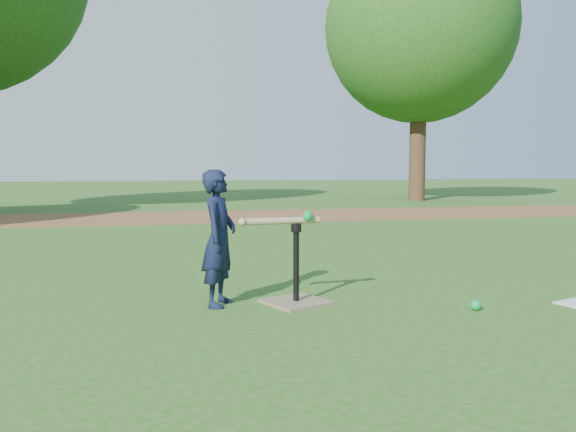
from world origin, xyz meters
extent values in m
plane|color=#285116|center=(0.00, 0.00, 0.00)|extent=(80.00, 80.00, 0.00)
cube|color=brown|center=(0.00, 7.50, 0.01)|extent=(24.00, 3.00, 0.01)
imported|color=black|center=(-0.73, -0.15, 0.51)|extent=(0.37, 0.44, 1.03)
sphere|color=#0D9140|center=(1.09, -0.69, 0.04)|extent=(0.08, 0.08, 0.08)
cube|color=#7A6A4D|center=(-0.15, -0.21, 0.01)|extent=(0.57, 0.57, 0.02)
cylinder|color=black|center=(-0.15, -0.21, 0.30)|extent=(0.05, 0.05, 0.55)
cylinder|color=black|center=(-0.15, -0.21, 0.58)|extent=(0.08, 0.08, 0.06)
cylinder|color=tan|center=(-0.27, -0.23, 0.64)|extent=(0.60, 0.10, 0.05)
sphere|color=tan|center=(-0.57, -0.27, 0.64)|extent=(0.06, 0.06, 0.06)
sphere|color=#0D9140|center=(-0.07, -0.24, 0.68)|extent=(0.08, 0.08, 0.08)
cylinder|color=#382316|center=(6.50, 12.00, 1.71)|extent=(0.50, 0.50, 3.42)
sphere|color=#285B19|center=(6.50, 12.00, 5.30)|extent=(5.80, 5.80, 5.80)
camera|label=1|loc=(-1.09, -4.34, 1.05)|focal=35.00mm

